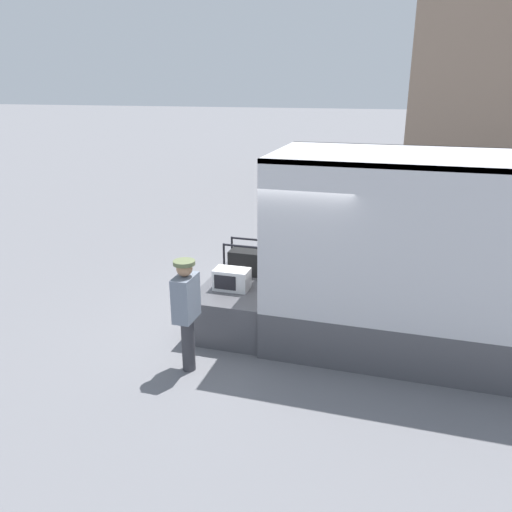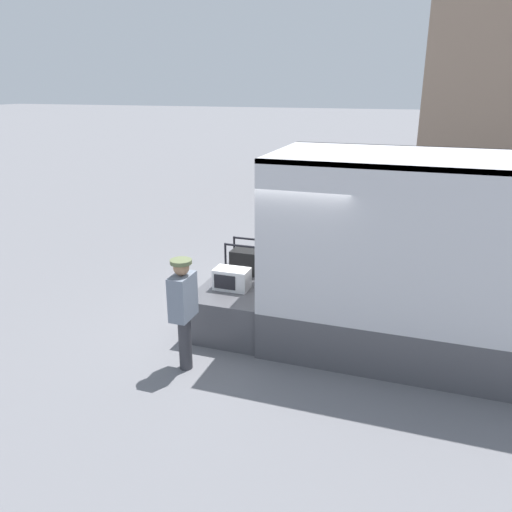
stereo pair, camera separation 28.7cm
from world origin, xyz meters
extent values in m
plane|color=slate|center=(0.00, 0.00, 0.00)|extent=(160.00, 160.00, 0.00)
cube|color=#4C4C51|center=(1.99, 0.00, 0.36)|extent=(3.97, 2.15, 0.71)
cube|color=silver|center=(1.99, 1.04, 1.80)|extent=(3.97, 0.06, 2.17)
cube|color=silver|center=(1.99, -1.04, 1.80)|extent=(3.97, 0.06, 2.17)
cube|color=silver|center=(1.99, 0.00, 2.85)|extent=(3.97, 2.15, 0.06)
cylinder|color=silver|center=(1.89, 0.36, 0.88)|extent=(0.27, 0.27, 0.34)
cube|color=#B2A893|center=(2.18, 0.65, 0.87)|extent=(0.44, 0.32, 0.31)
cube|color=#B2A893|center=(2.20, -0.19, 0.87)|extent=(0.44, 0.32, 0.32)
cube|color=#4C4C51|center=(-0.58, 0.00, 0.36)|extent=(1.16, 2.04, 0.71)
cube|color=white|center=(-0.64, -0.31, 0.88)|extent=(0.55, 0.33, 0.33)
cube|color=black|center=(-0.70, -0.49, 0.88)|extent=(0.35, 0.01, 0.23)
cube|color=black|center=(-0.63, 0.43, 0.91)|extent=(0.56, 0.36, 0.40)
cylinder|color=slate|center=(-0.41, 0.43, 0.93)|extent=(0.21, 0.20, 0.20)
cylinder|color=black|center=(-0.97, 0.23, 0.99)|extent=(0.04, 0.04, 0.56)
cylinder|color=black|center=(-0.30, 0.23, 0.99)|extent=(0.04, 0.04, 0.56)
cylinder|color=black|center=(-0.97, 0.63, 0.99)|extent=(0.04, 0.04, 0.56)
cylinder|color=black|center=(-0.30, 0.63, 0.99)|extent=(0.04, 0.04, 0.56)
cylinder|color=black|center=(-0.63, 0.23, 1.25)|extent=(0.67, 0.04, 0.04)
cylinder|color=black|center=(-0.63, 0.63, 1.25)|extent=(0.67, 0.04, 0.04)
cylinder|color=#38383D|center=(-0.83, -1.63, 0.39)|extent=(0.18, 0.18, 0.78)
cube|color=slate|center=(-0.83, -1.63, 1.09)|extent=(0.24, 0.44, 0.62)
sphere|color=tan|center=(-0.83, -1.63, 1.50)|extent=(0.21, 0.21, 0.21)
cylinder|color=#606B47|center=(-0.83, -1.63, 1.59)|extent=(0.29, 0.29, 0.05)
camera|label=1|loc=(1.81, -7.20, 3.77)|focal=35.00mm
camera|label=2|loc=(2.08, -7.11, 3.77)|focal=35.00mm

